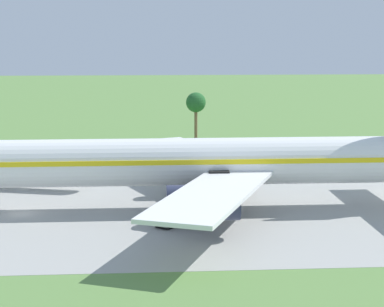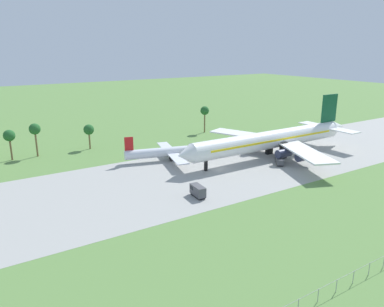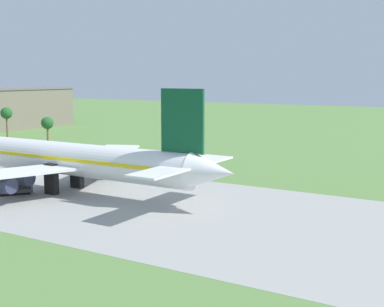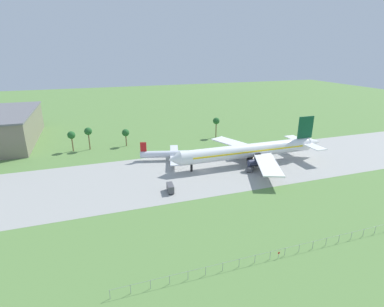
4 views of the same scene
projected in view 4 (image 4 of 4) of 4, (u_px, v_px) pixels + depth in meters
The scene contains 9 objects.
ground_plane at pixel (202, 171), 119.76m from camera, with size 600.00×600.00×0.00m, color #5B8442.
taxiway_strip at pixel (202, 171), 119.76m from camera, with size 320.00×44.00×0.02m.
jet_airliner at pixel (251, 150), 125.50m from camera, with size 71.09×52.71×18.56m.
regional_aircraft at pixel (174, 154), 130.64m from camera, with size 29.24×26.54×8.42m.
baggage_tug at pixel (250, 168), 120.03m from camera, with size 5.35×5.96×2.04m.
fuel_truck at pixel (170, 188), 101.77m from camera, with size 2.50×5.07×2.78m.
perimeter_fence at pixel (285, 250), 70.15m from camera, with size 80.10×0.10×2.10m.
no_stopping_sign at pixel (279, 254), 69.43m from camera, with size 0.44×0.08×1.68m.
palm_tree_row at pixel (129, 130), 148.54m from camera, with size 77.53×3.60×10.99m.
Camera 4 is at (-39.70, -103.50, 46.04)m, focal length 28.00 mm.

